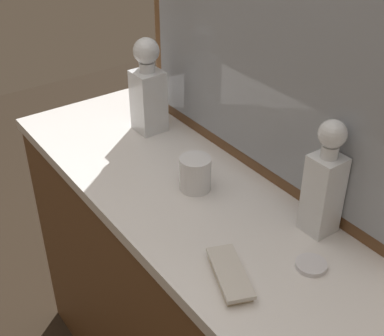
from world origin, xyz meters
The scene contains 7 objects.
dresser centered at (0.00, 0.00, 0.47)m, with size 1.39×0.47×0.93m.
dresser_mirror centered at (0.00, 0.22, 1.33)m, with size 1.00×0.03×0.80m.
crystal_decanter_left centered at (0.30, 0.16, 1.05)m, with size 0.07×0.07×0.30m.
crystal_decanter_center centered at (-0.37, 0.10, 1.05)m, with size 0.09×0.09×0.31m.
crystal_tumbler_left centered at (-0.01, 0.02, 0.97)m, with size 0.09×0.09×0.10m.
silver_brush_center centered at (0.31, -0.12, 0.94)m, with size 0.18×0.12×0.02m.
porcelain_dish centered at (0.39, 0.05, 0.93)m, with size 0.07×0.07×0.01m.
Camera 1 is at (0.94, -0.67, 1.75)m, focal length 49.40 mm.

